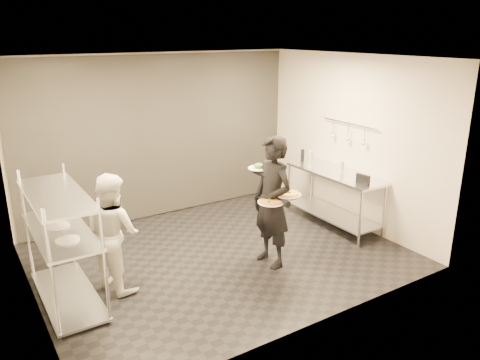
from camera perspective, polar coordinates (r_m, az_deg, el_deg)
room_shell at (r=7.42m, az=-7.09°, el=4.12°), size 5.00×4.00×2.80m
pass_rack at (r=5.92m, az=-20.88°, el=-7.01°), size 0.60×1.60×1.50m
prep_counter at (r=7.91m, az=11.36°, el=-1.09°), size 0.60×1.80×0.92m
utensil_rail at (r=7.84m, az=13.09°, el=5.62°), size 0.07×1.20×0.31m
waiter at (r=6.36m, az=3.96°, el=-2.72°), size 0.48×0.70×1.83m
chef at (r=6.03m, az=-15.25°, el=-6.13°), size 0.78×0.88×1.51m
pizza_plate_near at (r=6.12m, az=3.80°, el=-2.62°), size 0.35×0.35×0.05m
pizza_plate_far at (r=6.25m, az=5.87°, el=-1.67°), size 0.35×0.35×0.05m
salad_plate at (r=6.40m, az=2.29°, el=1.62°), size 0.29×0.29×0.07m
pos_monitor at (r=7.23m, az=14.75°, el=0.02°), size 0.07×0.23×0.16m
bottle_green at (r=7.99m, az=8.54°, el=2.53°), size 0.08×0.08×0.28m
bottle_clear at (r=7.70m, az=12.32°, el=1.47°), size 0.06×0.06×0.21m
bottle_dark at (r=8.34m, az=7.64°, el=2.98°), size 0.06×0.06×0.21m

